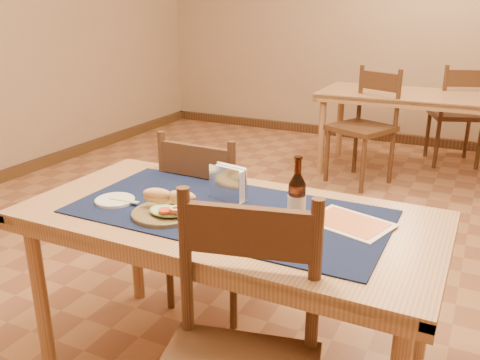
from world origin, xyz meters
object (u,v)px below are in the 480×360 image
at_px(back_table, 413,102).
at_px(main_table, 229,232).
at_px(chair_main_far, 214,218).
at_px(beer_bottle, 297,198).
at_px(napkin_holder, 228,184).
at_px(sandwich_plate, 167,209).

bearing_deg(back_table, main_table, -93.96).
bearing_deg(main_table, chair_main_far, 125.22).
height_order(back_table, chair_main_far, chair_main_far).
bearing_deg(beer_bottle, chair_main_far, 143.93).
relative_size(back_table, beer_bottle, 6.67).
relative_size(chair_main_far, napkin_holder, 5.64).
bearing_deg(napkin_holder, chair_main_far, 127.24).
height_order(sandwich_plate, napkin_holder, napkin_holder).
distance_m(sandwich_plate, napkin_holder, 0.28).
distance_m(back_table, chair_main_far, 2.79).
height_order(beer_bottle, napkin_holder, beer_bottle).
height_order(main_table, sandwich_plate, sandwich_plate).
bearing_deg(main_table, back_table, 86.04).
bearing_deg(sandwich_plate, main_table, 36.89).
bearing_deg(sandwich_plate, back_table, 83.00).
bearing_deg(sandwich_plate, beer_bottle, 19.64).
relative_size(back_table, napkin_holder, 9.79).
bearing_deg(back_table, beer_bottle, -89.15).
xyz_separation_m(back_table, chair_main_far, (-0.53, -2.73, -0.17)).
relative_size(main_table, sandwich_plate, 6.41).
height_order(back_table, beer_bottle, beer_bottle).
relative_size(main_table, napkin_holder, 9.51).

